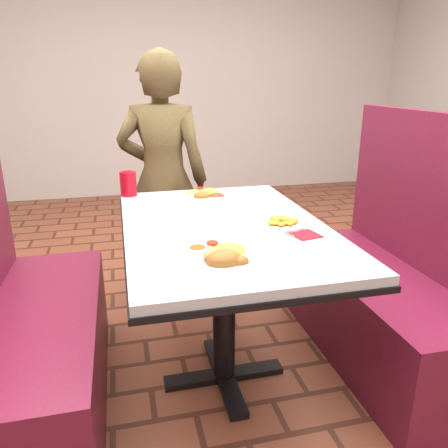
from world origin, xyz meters
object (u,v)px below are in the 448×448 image
at_px(booth_bench_left, 29,339).
at_px(far_dinner_plate, 206,193).
at_px(diner_person, 163,180).
at_px(plantain_plate, 283,223).
at_px(near_dinner_plate, 221,252).
at_px(red_tumbler, 128,184).
at_px(booth_bench_right, 386,295).
at_px(dining_table, 224,246).

distance_m(booth_bench_left, far_dinner_plate, 1.02).
relative_size(booth_bench_left, diner_person, 0.82).
relative_size(diner_person, plantain_plate, 7.99).
relative_size(near_dinner_plate, far_dinner_plate, 1.10).
distance_m(diner_person, red_tumbler, 0.44).
height_order(booth_bench_right, near_dinner_plate, booth_bench_right).
height_order(booth_bench_right, red_tumbler, booth_bench_right).
xyz_separation_m(dining_table, far_dinner_plate, (0.01, 0.43, 0.12)).
distance_m(booth_bench_left, booth_bench_right, 1.60).
bearing_deg(diner_person, dining_table, 114.71).
xyz_separation_m(booth_bench_left, plantain_plate, (1.02, -0.08, 0.43)).
bearing_deg(near_dinner_plate, far_dinner_plate, 82.29).
bearing_deg(near_dinner_plate, plantain_plate, 41.81).
relative_size(booth_bench_left, near_dinner_plate, 4.45).
relative_size(booth_bench_left, booth_bench_right, 1.00).
distance_m(far_dinner_plate, red_tumbler, 0.39).
relative_size(booth_bench_right, diner_person, 0.82).
bearing_deg(dining_table, booth_bench_right, 0.00).
bearing_deg(far_dinner_plate, booth_bench_left, -152.04).
height_order(dining_table, near_dinner_plate, near_dinner_plate).
distance_m(far_dinner_plate, plantain_plate, 0.55).
xyz_separation_m(booth_bench_right, far_dinner_plate, (-0.79, 0.43, 0.44)).
bearing_deg(dining_table, diner_person, 99.02).
bearing_deg(booth_bench_right, diner_person, 135.46).
xyz_separation_m(far_dinner_plate, red_tumbler, (-0.37, 0.13, 0.04)).
bearing_deg(booth_bench_left, booth_bench_right, 0.00).
relative_size(dining_table, near_dinner_plate, 4.50).
bearing_deg(booth_bench_left, red_tumbler, 51.77).
bearing_deg(red_tumbler, dining_table, -57.10).
xyz_separation_m(booth_bench_left, far_dinner_plate, (0.81, 0.43, 0.44)).
xyz_separation_m(dining_table, near_dinner_plate, (-0.10, -0.36, 0.13)).
relative_size(plantain_plate, red_tumbler, 1.52).
height_order(near_dinner_plate, far_dinner_plate, near_dinner_plate).
bearing_deg(booth_bench_right, plantain_plate, -172.51).
relative_size(dining_table, booth_bench_right, 1.01).
xyz_separation_m(dining_table, plantain_plate, (0.22, -0.08, 0.11)).
relative_size(booth_bench_right, far_dinner_plate, 4.90).
xyz_separation_m(booth_bench_right, near_dinner_plate, (-0.89, -0.36, 0.45)).
xyz_separation_m(near_dinner_plate, plantain_plate, (0.32, 0.29, -0.02)).
bearing_deg(booth_bench_right, near_dinner_plate, -157.96).
relative_size(booth_bench_right, plantain_plate, 6.52).
bearing_deg(plantain_plate, diner_person, 110.28).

